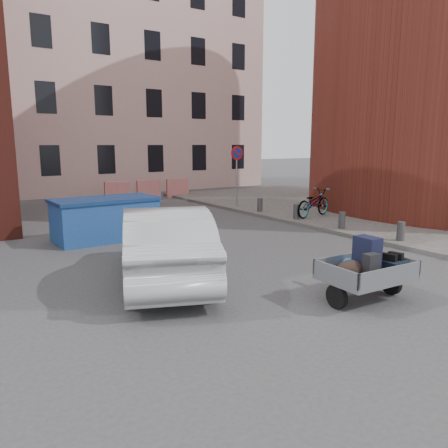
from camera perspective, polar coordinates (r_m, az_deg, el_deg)
ground at (r=8.54m, az=4.87°, el=-9.24°), size 120.00×120.00×0.00m
sidewalk at (r=18.40m, az=22.05°, el=0.89°), size 9.00×24.00×0.12m
building_pink at (r=30.65m, az=-12.43°, el=17.95°), size 16.00×8.00×14.00m
no_parking_sign at (r=19.26m, az=1.69°, el=7.89°), size 0.60×0.09×2.65m
bollards at (r=14.86m, az=15.15°, el=0.49°), size 0.22×9.02×0.55m
barriers at (r=23.33m, az=-9.80°, el=4.46°), size 4.70×0.18×1.00m
trailer at (r=8.42m, az=18.05°, el=-5.66°), size 1.64×1.83×1.20m
dumpster at (r=13.64m, az=-15.20°, el=0.67°), size 3.10×1.70×1.27m
silver_car at (r=9.32m, az=-7.62°, el=-2.53°), size 3.31×5.08×1.58m
bicycle at (r=17.00m, az=11.59°, el=2.73°), size 2.12×1.13×1.06m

